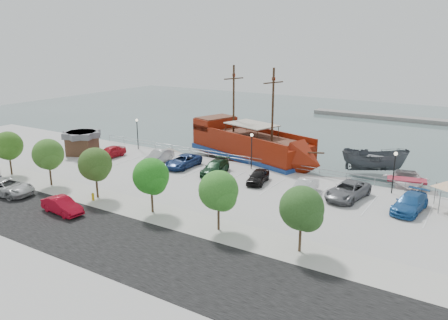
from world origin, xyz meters
The scene contains 33 objects.
ground centered at (0.00, 0.00, -1.00)m, with size 160.00×160.00×0.00m, color #4D5E5C.
land_slab centered at (0.00, -21.00, -0.60)m, with size 100.00×58.00×1.20m, color #AFAFAF.
street centered at (0.00, -16.00, 0.01)m, with size 100.00×8.00×0.04m, color black.
sidewalk centered at (0.00, -10.00, 0.01)m, with size 100.00×4.00×0.05m, color #B6B5A9.
seawall_railing centered at (0.00, 7.80, 0.53)m, with size 50.00×0.06×1.00m.
far_shore centered at (10.00, 55.00, -0.60)m, with size 40.00×3.00×0.80m, color gray.
pirate_ship centered at (-1.70, 11.44, 1.20)m, with size 21.23×11.48×13.15m.
patrol_boat centered at (12.14, 15.30, 0.50)m, with size 2.91×7.73×2.99m, color #474B51.
speedboat centered at (16.56, 11.47, -0.26)m, with size 5.13×7.19×1.49m, color silver.
dock_west centered at (-13.56, 9.20, -0.82)m, with size 6.41×1.83×0.37m, color gray.
dock_mid centered at (7.77, 9.20, -0.81)m, with size 6.61×1.89×0.38m, color gray.
dock_east centered at (16.41, 9.20, -0.79)m, with size 7.41×2.12×0.42m, color slate.
shed centered at (-22.38, 0.54, 1.63)m, with size 4.89×4.89×3.06m.
street_van centered at (-16.25, -14.14, 0.80)m, with size 2.64×5.73×1.59m, color #ADADAE.
street_sedan centered at (-7.61, -14.40, 0.72)m, with size 1.53×4.40×1.45m, color #AF091E.
fire_hydrant centered at (-7.75, -10.80, 0.42)m, with size 0.27×0.27×0.77m.
lamp_post_left centered at (-18.00, 6.50, 2.94)m, with size 0.36×0.36×4.28m.
lamp_post_mid centered at (0.00, 6.50, 2.94)m, with size 0.36×0.36×4.28m.
lamp_post_right centered at (16.00, 6.50, 2.94)m, with size 0.36×0.36×4.28m.
tree_a centered at (-21.85, -10.07, 3.30)m, with size 3.30×3.20×5.00m.
tree_b centered at (-14.85, -10.07, 3.30)m, with size 3.30×3.20×5.00m.
tree_c centered at (-7.85, -10.07, 3.30)m, with size 3.30×3.20×5.00m.
tree_d centered at (-0.85, -10.07, 3.30)m, with size 3.30×3.20×5.00m.
tree_e centered at (6.15, -10.07, 3.30)m, with size 3.30×3.20×5.00m.
tree_f centered at (13.15, -10.07, 3.30)m, with size 3.30×3.20×5.00m.
parked_car_a centered at (-17.93, 1.27, 0.76)m, with size 1.78×4.43×1.51m, color red.
parked_car_b centered at (-10.97, 2.64, 0.79)m, with size 1.68×4.80×1.58m, color #ADADAD.
parked_car_c centered at (-7.28, 2.78, 0.74)m, with size 2.45×5.32×1.48m, color navy.
parked_car_d centered at (-2.54, 2.55, 0.74)m, with size 2.08×5.11×1.48m, color #14351E.
parked_car_e centered at (3.14, 2.27, 0.71)m, with size 1.69×4.20×1.43m, color black.
parked_car_f centered at (8.68, 1.59, 0.73)m, with size 1.55×4.45×1.47m, color silver.
parked_car_g centered at (12.66, 2.72, 0.80)m, with size 2.67×5.79×1.61m, color slate.
parked_car_h centered at (18.35, 2.46, 0.78)m, with size 2.19×5.37×1.56m, color #235EA5.
Camera 1 is at (23.63, -37.30, 14.99)m, focal length 35.00 mm.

